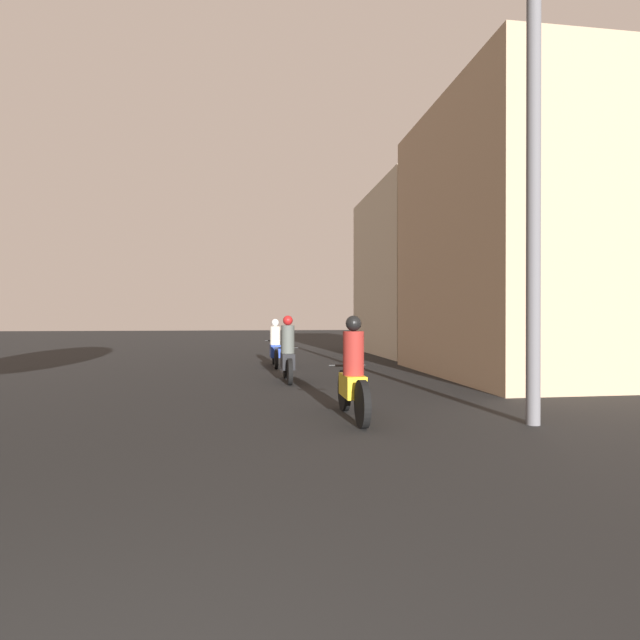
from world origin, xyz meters
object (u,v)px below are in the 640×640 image
Objects in this scene: motorcycle_blue at (275,348)px; building_right_far at (424,273)px; building_right_near at (514,240)px; utility_pole_near at (534,135)px; motorcycle_black at (288,355)px; motorcycle_yellow at (353,377)px.

building_right_far is at bearing 38.96° from motorcycle_blue.
building_right_far is (0.50, 8.23, -0.14)m from building_right_near.
building_right_near is 6.49m from utility_pole_near.
motorcycle_black is 0.24× the size of utility_pole_near.
utility_pole_near reaches higher than motorcycle_yellow.
building_right_far reaches higher than motorcycle_black.
motorcycle_yellow is 8.33m from motorcycle_blue.
motorcycle_black is 0.26× the size of building_right_far.
utility_pole_near is at bearing -57.29° from motorcycle_black.
motorcycle_yellow is 7.97m from building_right_near.
utility_pole_near is (3.25, -9.08, 3.59)m from motorcycle_blue.
utility_pole_near is (-2.95, -5.76, 0.56)m from building_right_near.
building_right_far is at bearing 86.53° from building_right_near.
motorcycle_blue is at bearing -143.79° from building_right_far.
motorcycle_blue is at bearing 88.71° from motorcycle_yellow.
utility_pole_near reaches higher than building_right_far.
motorcycle_blue is 8.79m from building_right_far.
motorcycle_black is 6.80m from building_right_near.
building_right_far reaches higher than motorcycle_blue.
motorcycle_blue is (-0.75, 8.30, -0.03)m from motorcycle_yellow.
building_right_near reaches higher than building_right_far.
utility_pole_near reaches higher than motorcycle_black.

